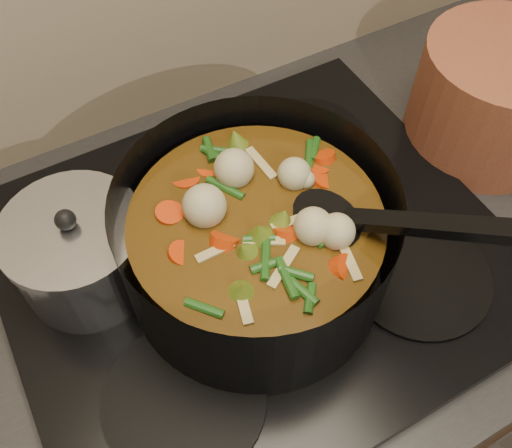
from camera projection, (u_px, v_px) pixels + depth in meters
counter at (256, 382)px, 1.12m from camera, size 2.64×0.64×0.91m
stovetop at (255, 255)px, 0.74m from camera, size 0.62×0.54×0.03m
stockpot at (257, 242)px, 0.65m from camera, size 0.39×0.41×0.23m
saucepan at (81, 253)px, 0.66m from camera, size 0.16×0.16×0.13m
terracotta_crock at (494, 97)px, 0.81m from camera, size 0.29×0.29×0.16m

